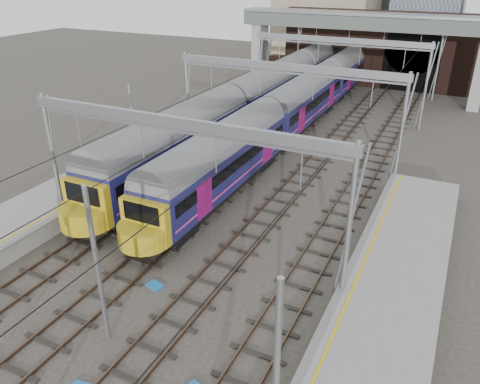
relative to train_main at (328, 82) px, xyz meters
The scene contains 8 objects.
ground 40.69m from the train_main, 87.18° to the right, with size 160.00×160.00×0.00m, color #38332D.
tracks 25.76m from the train_main, 85.53° to the right, with size 14.40×80.00×0.22m.
overhead_line 19.60m from the train_main, 84.01° to the right, with size 16.80×80.00×8.00m.
retaining_wall 12.00m from the train_main, 73.35° to the left, with size 28.00×2.75×9.00m.
overbridge 7.48m from the train_main, 69.81° to the left, with size 28.00×3.00×9.25m.
train_main is the anchor object (origin of this frame).
train_second 7.39m from the train_main, 122.76° to the right, with size 3.09×53.60×5.22m.
equip_cover_b 35.01m from the train_main, 87.13° to the right, with size 0.79×0.55×0.09m, color blue.
Camera 1 is at (11.43, -8.98, 14.01)m, focal length 35.00 mm.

